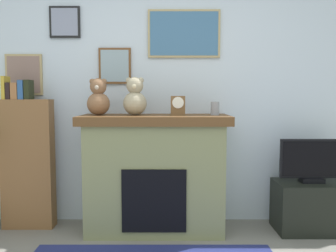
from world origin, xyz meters
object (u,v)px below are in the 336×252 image
tv_stand (311,207)px  mantel_clock (178,106)px  bookshelf (28,160)px  teddy_bear_tan (99,99)px  fireplace (156,172)px  candle_jar (216,109)px  teddy_bear_grey (135,98)px  television (313,162)px

tv_stand → mantel_clock: bearing=179.4°
bookshelf → mantel_clock: bearing=-3.5°
bookshelf → teddy_bear_tan: bearing=-7.1°
fireplace → candle_jar: (0.54, -0.02, 0.59)m
teddy_bear_tan → teddy_bear_grey: (0.33, -0.00, 0.01)m
teddy_bear_tan → teddy_bear_grey: size_ratio=0.97×
fireplace → teddy_bear_tan: bearing=-177.9°
television → teddy_bear_tan: size_ratio=1.75×
television → teddy_bear_grey: size_ratio=1.69×
television → candle_jar: 1.01m
mantel_clock → bookshelf: bearing=176.5°
bookshelf → teddy_bear_grey: bearing=-4.8°
television → teddy_bear_tan: teddy_bear_tan is taller
mantel_clock → teddy_bear_grey: bearing=179.8°
bookshelf → teddy_bear_grey: bookshelf is taller
bookshelf → teddy_bear_tan: size_ratio=4.28×
tv_stand → candle_jar: size_ratio=5.26×
candle_jar → mantel_clock: (-0.33, -0.00, 0.03)m
fireplace → bookshelf: size_ratio=0.94×
television → mantel_clock: 1.32m
bookshelf → mantel_clock: (1.40, -0.09, 0.51)m
tv_stand → teddy_bear_grey: (-1.60, 0.01, 0.99)m
fireplace → bookshelf: bearing=176.8°
teddy_bear_tan → fireplace: bearing=2.1°
fireplace → television: fireplace is taller
bookshelf → tv_stand: (2.62, -0.10, -0.41)m
fireplace → teddy_bear_tan: (-0.51, -0.02, 0.68)m
tv_stand → candle_jar: candle_jar is taller
candle_jar → teddy_bear_grey: teddy_bear_grey is taller
television → mantel_clock: size_ratio=3.35×
television → mantel_clock: mantel_clock is taller
fireplace → teddy_bear_grey: (-0.18, -0.02, 0.68)m
candle_jar → teddy_bear_tan: size_ratio=0.36×
fireplace → television: 1.43m
tv_stand → teddy_bear_tan: size_ratio=1.92×
candle_jar → teddy_bear_tan: (-1.05, -0.00, 0.09)m
fireplace → mantel_clock: mantel_clock is taller
bookshelf → teddy_bear_tan: (0.69, -0.09, 0.57)m
bookshelf → mantel_clock: 1.50m
teddy_bear_tan → teddy_bear_grey: bearing=-0.0°
bookshelf → teddy_bear_tan: 0.90m
fireplace → mantel_clock: (0.21, -0.02, 0.61)m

